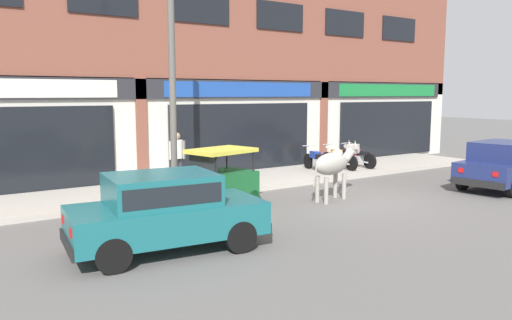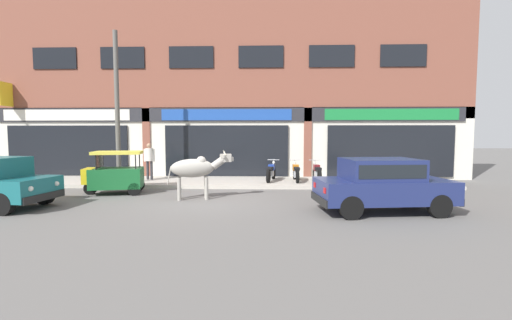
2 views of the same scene
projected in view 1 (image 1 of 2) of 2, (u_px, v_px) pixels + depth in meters
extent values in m
plane|color=#605E5B|center=(345.00, 199.00, 13.86)|extent=(90.00, 90.00, 0.00)
cube|color=#B7AFA3|center=(267.00, 178.00, 16.92)|extent=(19.00, 3.07, 0.14)
cube|color=brown|center=(238.00, 0.00, 17.59)|extent=(23.00, 0.55, 6.68)
cube|color=silver|center=(239.00, 127.00, 18.19)|extent=(23.00, 0.55, 3.40)
cube|color=#28282D|center=(243.00, 90.00, 17.75)|extent=(22.08, 0.08, 0.64)
cube|color=black|center=(9.00, 151.00, 13.71)|extent=(5.83, 0.10, 2.40)
cube|color=silver|center=(5.00, 88.00, 13.47)|extent=(6.13, 0.05, 0.52)
cube|color=brown|center=(142.00, 132.00, 15.82)|extent=(0.36, 0.12, 3.40)
cube|color=black|center=(244.00, 137.00, 17.97)|extent=(5.83, 0.10, 2.40)
cube|color=#1E479E|center=(244.00, 90.00, 17.73)|extent=(6.13, 0.05, 0.52)
cube|color=brown|center=(323.00, 124.00, 20.07)|extent=(0.36, 0.12, 3.40)
cube|color=black|center=(388.00, 129.00, 22.22)|extent=(5.83, 0.10, 2.40)
cube|color=#197A38|center=(390.00, 90.00, 21.98)|extent=(6.13, 0.05, 0.52)
cube|color=black|center=(202.00, 8.00, 16.50)|extent=(2.09, 0.06, 1.00)
cube|color=black|center=(280.00, 16.00, 18.31)|extent=(2.09, 0.06, 1.00)
cube|color=black|center=(345.00, 23.00, 20.12)|extent=(2.09, 0.06, 1.00)
cube|color=black|center=(399.00, 29.00, 21.92)|extent=(2.09, 0.06, 1.00)
ellipsoid|color=#9E998E|center=(331.00, 164.00, 13.50)|extent=(1.48, 0.84, 0.60)
sphere|color=#9E998E|center=(337.00, 155.00, 13.68)|extent=(0.32, 0.32, 0.32)
cylinder|color=#9E998E|center=(335.00, 185.00, 14.00)|extent=(0.12, 0.12, 0.72)
cylinder|color=#9E998E|center=(344.00, 186.00, 13.81)|extent=(0.12, 0.12, 0.72)
cylinder|color=#9E998E|center=(317.00, 189.00, 13.37)|extent=(0.12, 0.12, 0.72)
cylinder|color=#9E998E|center=(326.00, 191.00, 13.18)|extent=(0.12, 0.12, 0.72)
cylinder|color=#9E998E|center=(348.00, 155.00, 14.08)|extent=(0.51, 0.34, 0.43)
cube|color=#9E998E|center=(353.00, 149.00, 14.25)|extent=(0.40, 0.30, 0.26)
cube|color=slate|center=(356.00, 150.00, 14.39)|extent=(0.17, 0.19, 0.14)
cone|color=beige|center=(349.00, 142.00, 14.27)|extent=(0.12, 0.08, 0.19)
cone|color=beige|center=(355.00, 143.00, 14.13)|extent=(0.12, 0.08, 0.19)
cube|color=#9E998E|center=(347.00, 147.00, 14.29)|extent=(0.07, 0.15, 0.10)
cube|color=#9E998E|center=(356.00, 147.00, 14.08)|extent=(0.07, 0.15, 0.10)
cylinder|color=#9E998E|center=(315.00, 175.00, 12.99)|extent=(0.17, 0.08, 0.60)
cylinder|color=black|center=(497.00, 173.00, 16.57)|extent=(0.62, 0.25, 0.60)
cylinder|color=black|center=(463.00, 180.00, 15.08)|extent=(0.62, 0.25, 0.60)
cylinder|color=black|center=(512.00, 187.00, 14.00)|extent=(0.62, 0.25, 0.60)
cube|color=navy|center=(504.00, 170.00, 15.24)|extent=(3.66, 2.00, 0.60)
cube|color=navy|center=(504.00, 151.00, 15.10)|extent=(2.05, 1.65, 0.56)
cube|color=black|center=(504.00, 151.00, 15.10)|extent=(1.91, 1.65, 0.35)
cube|color=black|center=(477.00, 183.00, 14.15)|extent=(0.30, 1.52, 0.20)
cube|color=red|center=(461.00, 170.00, 14.47)|extent=(0.05, 0.16, 0.14)
cube|color=red|center=(495.00, 174.00, 13.72)|extent=(0.05, 0.16, 0.14)
cylinder|color=black|center=(210.00, 219.00, 10.41)|extent=(0.62, 0.24, 0.60)
cylinder|color=black|center=(240.00, 237.00, 9.15)|extent=(0.62, 0.24, 0.60)
cylinder|color=black|center=(97.00, 234.00, 9.34)|extent=(0.62, 0.24, 0.60)
cylinder|color=black|center=(113.00, 256.00, 8.08)|extent=(0.62, 0.24, 0.60)
cube|color=#196066|center=(167.00, 219.00, 9.20)|extent=(3.65, 1.97, 0.60)
cube|color=#196066|center=(161.00, 189.00, 9.08)|extent=(2.04, 1.64, 0.56)
cube|color=black|center=(161.00, 189.00, 9.08)|extent=(1.89, 1.64, 0.35)
cube|color=black|center=(251.00, 220.00, 10.03)|extent=(0.28, 1.52, 0.20)
cube|color=black|center=(69.00, 244.00, 8.43)|extent=(0.28, 1.52, 0.20)
sphere|color=silver|center=(241.00, 201.00, 10.43)|extent=(0.14, 0.14, 0.14)
sphere|color=silver|center=(263.00, 210.00, 9.59)|extent=(0.14, 0.14, 0.14)
cube|color=red|center=(63.00, 219.00, 8.81)|extent=(0.05, 0.16, 0.14)
cube|color=red|center=(71.00, 233.00, 7.94)|extent=(0.05, 0.16, 0.14)
cylinder|color=black|center=(193.00, 205.00, 12.11)|extent=(0.46, 0.22, 0.44)
cylinder|color=black|center=(252.00, 198.00, 12.89)|extent=(0.46, 0.22, 0.44)
cylinder|color=black|center=(225.00, 193.00, 13.59)|extent=(0.46, 0.22, 0.44)
cube|color=#19602D|center=(220.00, 186.00, 12.72)|extent=(1.93, 1.52, 0.70)
cube|color=yellow|center=(193.00, 187.00, 12.05)|extent=(0.55, 0.93, 0.52)
cylinder|color=black|center=(217.00, 166.00, 11.89)|extent=(0.04, 0.04, 0.55)
cylinder|color=black|center=(190.00, 162.00, 12.56)|extent=(0.04, 0.04, 0.55)
cylinder|color=black|center=(253.00, 161.00, 12.83)|extent=(0.04, 0.04, 0.55)
cylinder|color=black|center=(227.00, 157.00, 13.49)|extent=(0.04, 0.04, 0.55)
cube|color=#DBCC42|center=(221.00, 151.00, 12.64)|extent=(1.82, 1.44, 0.10)
cube|color=black|center=(203.00, 164.00, 12.22)|extent=(0.24, 0.91, 0.50)
cylinder|color=black|center=(308.00, 161.00, 18.51)|extent=(0.20, 0.57, 0.56)
cylinder|color=black|center=(326.00, 165.00, 17.37)|extent=(0.20, 0.57, 0.56)
cube|color=#B2B5BA|center=(317.00, 162.00, 17.92)|extent=(0.26, 0.35, 0.24)
cube|color=navy|center=(315.00, 155.00, 18.03)|extent=(0.31, 0.44, 0.24)
cube|color=black|center=(321.00, 156.00, 17.67)|extent=(0.31, 0.55, 0.12)
cylinder|color=#B2B5BA|center=(309.00, 153.00, 18.41)|extent=(0.09, 0.27, 0.59)
cylinder|color=#B2B5BA|center=(309.00, 146.00, 18.41)|extent=(0.52, 0.13, 0.03)
sphere|color=silver|center=(308.00, 149.00, 18.48)|extent=(0.12, 0.12, 0.12)
cylinder|color=#B2B5BA|center=(320.00, 166.00, 17.56)|extent=(0.15, 0.48, 0.06)
cylinder|color=black|center=(327.00, 159.00, 19.01)|extent=(0.11, 0.56, 0.56)
cylinder|color=black|center=(351.00, 163.00, 18.00)|extent=(0.11, 0.56, 0.56)
cube|color=#B2B5BA|center=(340.00, 160.00, 18.48)|extent=(0.21, 0.32, 0.24)
cube|color=orange|center=(337.00, 153.00, 18.58)|extent=(0.25, 0.40, 0.24)
cube|color=black|center=(344.00, 154.00, 18.26)|extent=(0.23, 0.52, 0.12)
cylinder|color=#B2B5BA|center=(329.00, 152.00, 18.92)|extent=(0.05, 0.27, 0.59)
cylinder|color=#B2B5BA|center=(328.00, 144.00, 18.92)|extent=(0.52, 0.04, 0.03)
sphere|color=silver|center=(327.00, 147.00, 18.98)|extent=(0.12, 0.12, 0.12)
cylinder|color=#B2B5BA|center=(344.00, 164.00, 18.14)|extent=(0.07, 0.48, 0.06)
cylinder|color=black|center=(346.00, 158.00, 19.44)|extent=(0.11, 0.56, 0.56)
cylinder|color=black|center=(370.00, 161.00, 18.43)|extent=(0.11, 0.56, 0.56)
cube|color=#B2B5BA|center=(358.00, 159.00, 18.92)|extent=(0.21, 0.32, 0.24)
cube|color=maroon|center=(355.00, 151.00, 19.01)|extent=(0.25, 0.40, 0.24)
cube|color=black|center=(363.00, 153.00, 18.69)|extent=(0.23, 0.52, 0.12)
cylinder|color=#B2B5BA|center=(347.00, 150.00, 19.35)|extent=(0.05, 0.27, 0.59)
cylinder|color=#B2B5BA|center=(346.00, 143.00, 19.35)|extent=(0.52, 0.04, 0.03)
sphere|color=silver|center=(345.00, 146.00, 19.41)|extent=(0.12, 0.12, 0.12)
cylinder|color=#B2B5BA|center=(363.00, 162.00, 18.57)|extent=(0.07, 0.48, 0.06)
cylinder|color=#2D2D33|center=(175.00, 172.00, 15.14)|extent=(0.11, 0.11, 0.82)
cylinder|color=#2D2D33|center=(181.00, 171.00, 15.22)|extent=(0.11, 0.11, 0.82)
cylinder|color=silver|center=(177.00, 149.00, 15.09)|extent=(0.32, 0.32, 0.56)
cylinder|color=silver|center=(171.00, 150.00, 15.00)|extent=(0.08, 0.08, 0.56)
cylinder|color=silver|center=(184.00, 150.00, 15.19)|extent=(0.08, 0.08, 0.56)
sphere|color=tan|center=(177.00, 136.00, 15.04)|extent=(0.20, 0.20, 0.20)
cylinder|color=#595651|center=(172.00, 84.00, 13.28)|extent=(0.18, 0.18, 6.02)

